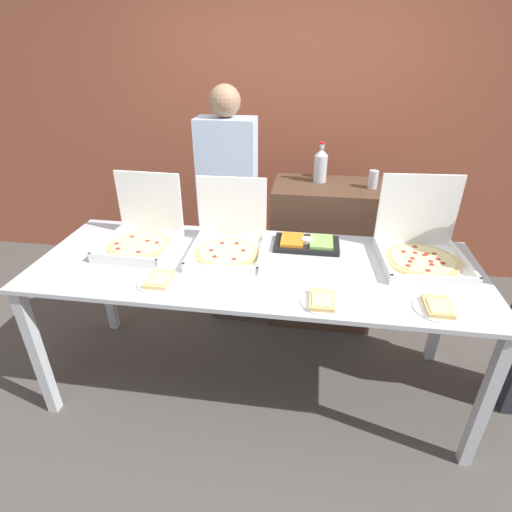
% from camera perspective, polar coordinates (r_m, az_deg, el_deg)
% --- Properties ---
extents(ground_plane, '(16.00, 16.00, 0.00)m').
position_cam_1_polar(ground_plane, '(2.80, 0.00, -17.39)').
color(ground_plane, '#514C47').
extents(brick_wall_behind, '(10.00, 0.06, 2.80)m').
position_cam_1_polar(brick_wall_behind, '(3.70, 4.07, 18.84)').
color(brick_wall_behind, '#9E5138').
rests_on(brick_wall_behind, ground_plane).
extents(buffet_table, '(2.49, 0.91, 0.90)m').
position_cam_1_polar(buffet_table, '(2.29, 0.00, -3.18)').
color(buffet_table, silver).
rests_on(buffet_table, ground_plane).
extents(pizza_box_far_right, '(0.43, 0.44, 0.41)m').
position_cam_1_polar(pizza_box_far_right, '(2.51, -16.03, 2.96)').
color(pizza_box_far_right, white).
rests_on(pizza_box_far_right, buffet_table).
extents(pizza_box_near_right, '(0.43, 0.44, 0.41)m').
position_cam_1_polar(pizza_box_near_right, '(2.33, -4.00, 2.02)').
color(pizza_box_near_right, white).
rests_on(pizza_box_near_right, buffet_table).
extents(pizza_box_far_left, '(0.49, 0.50, 0.45)m').
position_cam_1_polar(pizza_box_far_left, '(2.43, 22.52, 1.09)').
color(pizza_box_far_left, white).
rests_on(pizza_box_far_left, buffet_table).
extents(paper_plate_front_center, '(0.22, 0.22, 0.03)m').
position_cam_1_polar(paper_plate_front_center, '(2.06, 24.53, -6.68)').
color(paper_plate_front_center, white).
rests_on(paper_plate_front_center, buffet_table).
extents(paper_plate_front_left, '(0.20, 0.20, 0.03)m').
position_cam_1_polar(paper_plate_front_left, '(1.94, 9.40, -6.36)').
color(paper_plate_front_left, white).
rests_on(paper_plate_front_left, buffet_table).
extents(paper_plate_front_right, '(0.23, 0.23, 0.03)m').
position_cam_1_polar(paper_plate_front_right, '(2.13, -13.62, -3.41)').
color(paper_plate_front_right, white).
rests_on(paper_plate_front_right, buffet_table).
extents(veggie_tray, '(0.39, 0.23, 0.05)m').
position_cam_1_polar(veggie_tray, '(2.45, 7.25, 1.83)').
color(veggie_tray, black).
rests_on(veggie_tray, buffet_table).
extents(sideboard_podium, '(0.78, 0.49, 1.11)m').
position_cam_1_polar(sideboard_podium, '(3.13, 9.51, 0.30)').
color(sideboard_podium, '#4C3323').
rests_on(sideboard_podium, ground_plane).
extents(soda_bottle, '(0.09, 0.09, 0.28)m').
position_cam_1_polar(soda_bottle, '(2.95, 9.21, 12.74)').
color(soda_bottle, '#B7BCC1').
rests_on(soda_bottle, sideboard_podium).
extents(soda_can_silver, '(0.07, 0.07, 0.12)m').
position_cam_1_polar(soda_can_silver, '(2.91, 16.38, 10.46)').
color(soda_can_silver, silver).
rests_on(soda_can_silver, sideboard_podium).
extents(soda_can_colored, '(0.07, 0.07, 0.12)m').
position_cam_1_polar(soda_can_colored, '(3.07, 9.36, 12.18)').
color(soda_can_colored, gold).
rests_on(soda_can_colored, sideboard_podium).
extents(person_guest_plaid, '(0.40, 0.22, 1.77)m').
position_cam_1_polar(person_guest_plaid, '(2.94, -3.95, 6.76)').
color(person_guest_plaid, '#473D33').
rests_on(person_guest_plaid, ground_plane).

